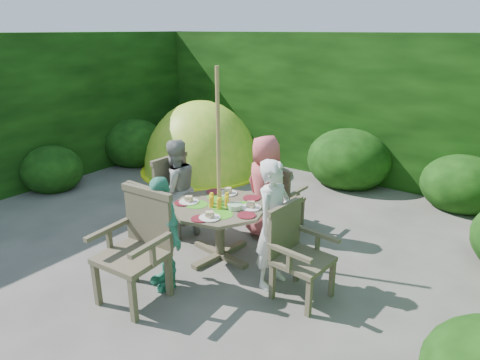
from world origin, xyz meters
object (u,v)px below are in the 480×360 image
Objects in this scene: garden_chair_front at (138,245)px; child_left at (175,189)px; garden_chair_right at (297,251)px; child_right at (274,224)px; parasol_pole at (219,168)px; patio_table at (220,214)px; garden_chair_left at (163,191)px; child_back at (265,187)px; dome_tent at (202,170)px; child_front at (162,233)px; garden_chair_back at (280,196)px.

garden_chair_front is 1.34m from child_left.
garden_chair_right is 1.90m from child_left.
garden_chair_front is 1.37m from child_right.
parasol_pole is at bearing 77.57° from garden_chair_front.
garden_chair_left is (-1.08, 0.15, -0.02)m from patio_table.
child_back is (0.11, 0.79, -0.43)m from parasol_pole.
garden_chair_left is at bearing -58.77° from dome_tent.
child_front is at bearing 129.56° from child_right.
garden_chair_front is 1.89m from child_back.
patio_table is 1.10m from garden_chair_left.
garden_chair_back is 2.82m from dome_tent.
patio_table is at bearing 5.23° from parasol_pole.
child_left is 1.13m from child_front.
child_left is at bearing 172.43° from parasol_pole.
garden_chair_back is 1.38m from child_right.
child_left is at bearing 87.43° from garden_chair_right.
garden_chair_left is at bearing 84.27° from child_right.
garden_chair_right is 0.71× the size of child_left.
child_right is 1.13m from child_back.
child_front reaches higher than garden_chair_right.
patio_table is at bearing 77.37° from garden_chair_front.
parasol_pole is 0.92m from child_left.
child_back is at bearing 101.94° from child_front.
patio_table is 1.06× the size of child_front.
child_back is 1.10× the size of child_front.
garden_chair_right is 1.56m from garden_chair_front.
child_front is 3.90m from dome_tent.
child_left reaches higher than patio_table.
child_left is (-0.79, 0.11, -0.46)m from parasol_pole.
dome_tent is at bearing -24.93° from garden_chair_back.
garden_chair_right is at bearing -7.80° from patio_table.
garden_chair_left is 1.19× the size of garden_chair_back.
garden_chair_back is at bearing 155.76° from child_left.
garden_chair_right is at bearing 83.61° from garden_chair_left.
garden_chair_right is 1.36m from child_front.
dome_tent is (-2.43, 1.56, -0.66)m from child_back.
parasol_pole reaches higher than dome_tent.
parasol_pole reaches higher than child_back.
child_right reaches higher than garden_chair_front.
child_front is 0.46× the size of dome_tent.
child_left is (-0.80, 0.11, 0.09)m from patio_table.
garden_chair_right is 0.69× the size of child_back.
parasol_pole is 1.65× the size of child_back.
child_left is 0.49× the size of dome_tent.
garden_chair_front is (-0.31, -2.17, 0.11)m from garden_chair_back.
garden_chair_right reaches higher than garden_chair_back.
child_front is at bearing 47.38° from garden_chair_left.
garden_chair_left reaches higher than patio_table.
child_front is (0.06, 0.28, 0.04)m from garden_chair_front.
garden_chair_front is (-0.16, -1.08, -0.54)m from parasol_pole.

